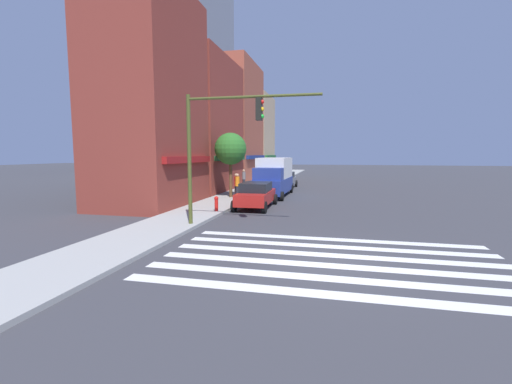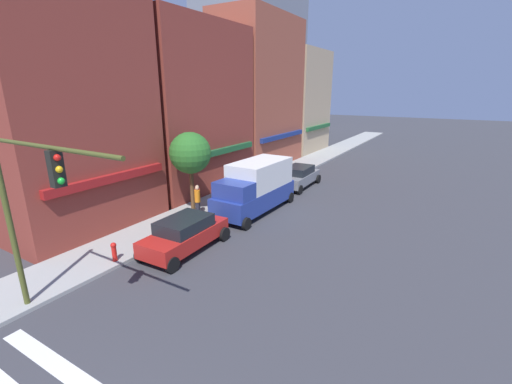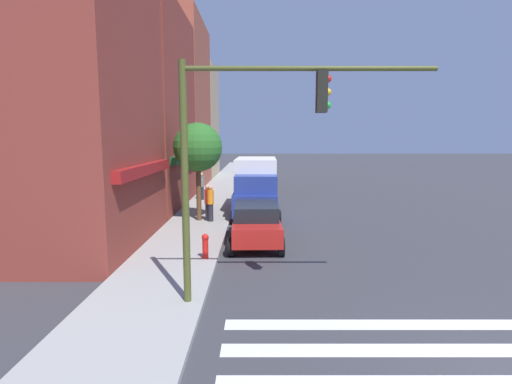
{
  "view_description": "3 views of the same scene",
  "coord_description": "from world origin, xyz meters",
  "px_view_note": "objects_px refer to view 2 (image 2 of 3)",
  "views": [
    {
      "loc": [
        -10.74,
        -0.03,
        3.33
      ],
      "look_at": [
        9.77,
        4.7,
        1.0
      ],
      "focal_mm": 24.0,
      "sensor_mm": 36.0,
      "label": 1
    },
    {
      "loc": [
        -0.92,
        -5.51,
        7.15
      ],
      "look_at": [
        16.08,
        4.7,
        1.2
      ],
      "focal_mm": 24.0,
      "sensor_mm": 36.0,
      "label": 2
    },
    {
      "loc": [
        -5.76,
        4.7,
        4.18
      ],
      "look_at": [
        16.08,
        4.7,
        1.2
      ],
      "focal_mm": 28.0,
      "sensor_mm": 36.0,
      "label": 3
    }
  ],
  "objects_px": {
    "sedan_red": "(185,234)",
    "fire_hydrant": "(114,251)",
    "traffic_signal": "(28,198)",
    "box_truck_blue": "(256,186)",
    "pedestrian_grey_coat": "(243,174)",
    "street_tree": "(190,153)",
    "sedan_grey": "(299,176)",
    "pedestrian_red_jacket": "(198,199)",
    "pedestrian_orange_vest": "(198,201)"
  },
  "relations": [
    {
      "from": "sedan_red",
      "to": "fire_hydrant",
      "type": "distance_m",
      "value": 3.06
    },
    {
      "from": "traffic_signal",
      "to": "box_truck_blue",
      "type": "distance_m",
      "value": 12.59
    },
    {
      "from": "pedestrian_grey_coat",
      "to": "street_tree",
      "type": "height_order",
      "value": "street_tree"
    },
    {
      "from": "sedan_red",
      "to": "box_truck_blue",
      "type": "relative_size",
      "value": 0.71
    },
    {
      "from": "street_tree",
      "to": "fire_hydrant",
      "type": "bearing_deg",
      "value": -170.09
    },
    {
      "from": "sedan_grey",
      "to": "pedestrian_grey_coat",
      "type": "bearing_deg",
      "value": 122.43
    },
    {
      "from": "traffic_signal",
      "to": "pedestrian_grey_coat",
      "type": "relative_size",
      "value": 3.37
    },
    {
      "from": "traffic_signal",
      "to": "fire_hydrant",
      "type": "relative_size",
      "value": 7.08
    },
    {
      "from": "sedan_red",
      "to": "fire_hydrant",
      "type": "relative_size",
      "value": 5.28
    },
    {
      "from": "pedestrian_red_jacket",
      "to": "street_tree",
      "type": "distance_m",
      "value": 2.67
    },
    {
      "from": "traffic_signal",
      "to": "pedestrian_red_jacket",
      "type": "bearing_deg",
      "value": 12.32
    },
    {
      "from": "sedan_grey",
      "to": "sedan_red",
      "type": "bearing_deg",
      "value": 178.68
    },
    {
      "from": "traffic_signal",
      "to": "fire_hydrant",
      "type": "height_order",
      "value": "traffic_signal"
    },
    {
      "from": "pedestrian_orange_vest",
      "to": "pedestrian_grey_coat",
      "type": "bearing_deg",
      "value": 54.78
    },
    {
      "from": "traffic_signal",
      "to": "pedestrian_grey_coat",
      "type": "height_order",
      "value": "traffic_signal"
    },
    {
      "from": "pedestrian_orange_vest",
      "to": "pedestrian_red_jacket",
      "type": "bearing_deg",
      "value": 81.64
    },
    {
      "from": "traffic_signal",
      "to": "street_tree",
      "type": "distance_m",
      "value": 10.16
    },
    {
      "from": "sedan_red",
      "to": "pedestrian_grey_coat",
      "type": "xyz_separation_m",
      "value": [
        10.27,
        3.54,
        0.23
      ]
    },
    {
      "from": "pedestrian_red_jacket",
      "to": "traffic_signal",
      "type": "bearing_deg",
      "value": 93.03
    },
    {
      "from": "box_truck_blue",
      "to": "street_tree",
      "type": "height_order",
      "value": "street_tree"
    },
    {
      "from": "fire_hydrant",
      "to": "street_tree",
      "type": "distance_m",
      "value": 7.1
    },
    {
      "from": "traffic_signal",
      "to": "sedan_red",
      "type": "distance_m",
      "value": 6.91
    },
    {
      "from": "fire_hydrant",
      "to": "sedan_grey",
      "type": "bearing_deg",
      "value": -6.4
    },
    {
      "from": "pedestrian_grey_coat",
      "to": "pedestrian_orange_vest",
      "type": "xyz_separation_m",
      "value": [
        -6.78,
        -1.34,
        0.0
      ]
    },
    {
      "from": "box_truck_blue",
      "to": "street_tree",
      "type": "bearing_deg",
      "value": 133.02
    },
    {
      "from": "box_truck_blue",
      "to": "traffic_signal",
      "type": "bearing_deg",
      "value": -179.86
    },
    {
      "from": "pedestrian_grey_coat",
      "to": "pedestrian_red_jacket",
      "type": "height_order",
      "value": "same"
    },
    {
      "from": "sedan_grey",
      "to": "street_tree",
      "type": "xyz_separation_m",
      "value": [
        -8.87,
        2.8,
        2.86
      ]
    },
    {
      "from": "fire_hydrant",
      "to": "street_tree",
      "type": "bearing_deg",
      "value": 9.91
    },
    {
      "from": "pedestrian_orange_vest",
      "to": "street_tree",
      "type": "height_order",
      "value": "street_tree"
    },
    {
      "from": "pedestrian_red_jacket",
      "to": "fire_hydrant",
      "type": "xyz_separation_m",
      "value": [
        -6.22,
        -0.66,
        -0.46
      ]
    },
    {
      "from": "pedestrian_orange_vest",
      "to": "fire_hydrant",
      "type": "distance_m",
      "value": 6.06
    },
    {
      "from": "sedan_red",
      "to": "pedestrian_orange_vest",
      "type": "distance_m",
      "value": 4.13
    },
    {
      "from": "fire_hydrant",
      "to": "pedestrian_red_jacket",
      "type": "bearing_deg",
      "value": 6.02
    },
    {
      "from": "sedan_red",
      "to": "sedan_grey",
      "type": "height_order",
      "value": "same"
    },
    {
      "from": "sedan_red",
      "to": "street_tree",
      "type": "distance_m",
      "value": 5.49
    },
    {
      "from": "pedestrian_red_jacket",
      "to": "pedestrian_grey_coat",
      "type": "bearing_deg",
      "value": -89.13
    },
    {
      "from": "fire_hydrant",
      "to": "street_tree",
      "type": "xyz_separation_m",
      "value": [
        6.29,
        1.1,
        3.09
      ]
    },
    {
      "from": "box_truck_blue",
      "to": "pedestrian_grey_coat",
      "type": "xyz_separation_m",
      "value": [
        4.0,
        3.54,
        -0.51
      ]
    },
    {
      "from": "sedan_red",
      "to": "sedan_grey",
      "type": "bearing_deg",
      "value": -1.52
    },
    {
      "from": "box_truck_blue",
      "to": "pedestrian_orange_vest",
      "type": "bearing_deg",
      "value": 142.84
    },
    {
      "from": "pedestrian_grey_coat",
      "to": "sedan_grey",
      "type": "bearing_deg",
      "value": -14.54
    },
    {
      "from": "box_truck_blue",
      "to": "sedan_grey",
      "type": "distance_m",
      "value": 6.41
    },
    {
      "from": "fire_hydrant",
      "to": "sedan_red",
      "type": "bearing_deg",
      "value": -33.91
    },
    {
      "from": "sedan_red",
      "to": "street_tree",
      "type": "xyz_separation_m",
      "value": [
        3.76,
        2.8,
        2.86
      ]
    },
    {
      "from": "traffic_signal",
      "to": "pedestrian_red_jacket",
      "type": "distance_m",
      "value": 10.44
    },
    {
      "from": "sedan_red",
      "to": "street_tree",
      "type": "relative_size",
      "value": 0.94
    },
    {
      "from": "box_truck_blue",
      "to": "pedestrian_orange_vest",
      "type": "xyz_separation_m",
      "value": [
        -2.78,
        2.2,
        -0.51
      ]
    },
    {
      "from": "box_truck_blue",
      "to": "street_tree",
      "type": "distance_m",
      "value": 4.31
    },
    {
      "from": "traffic_signal",
      "to": "fire_hydrant",
      "type": "distance_m",
      "value": 5.22
    }
  ]
}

